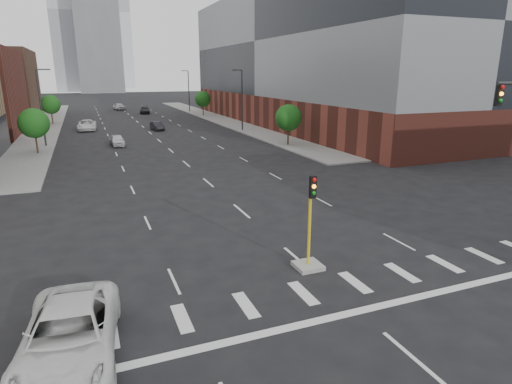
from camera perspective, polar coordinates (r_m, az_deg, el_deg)
sidewalk_left_far at (r=81.53m, az=-26.18°, el=8.03°), size 5.00×92.00×0.15m
sidewalk_right_far at (r=84.74m, az=-5.32°, el=9.78°), size 5.00×92.00×0.15m
building_right_main at (r=77.12m, az=8.51°, el=17.23°), size 24.00×70.00×22.00m
tower_left at (r=228.37m, az=-22.99°, el=21.14°), size 22.00×22.00×70.00m
tower_right at (r=269.34m, az=-18.94°, el=21.57°), size 20.00×20.00×80.00m
tower_mid at (r=207.46m, az=-20.32°, el=18.44°), size 18.00×18.00×44.00m
median_traffic_signal at (r=19.71m, az=7.07°, el=-7.48°), size 1.20×1.20×4.40m
streetlight_right_a at (r=65.85m, az=-1.95°, el=12.47°), size 1.60×0.22×9.07m
streetlight_right_b at (r=99.45m, az=-9.01°, el=13.37°), size 1.60×0.22×9.07m
streetlight_left at (r=57.14m, az=-26.69°, el=10.36°), size 1.60×0.22×9.07m
tree_left_near at (r=52.36m, az=-27.51°, el=8.13°), size 3.20×3.20×4.85m
tree_left_far at (r=82.17m, az=-25.71°, el=10.47°), size 3.20×3.20×4.85m
tree_right_near at (r=52.41m, az=4.35°, el=9.84°), size 3.20×3.20×4.85m
tree_right_far at (r=89.97m, az=-7.12°, el=12.19°), size 3.20×3.20×4.85m
car_near_left at (r=55.18m, az=-18.03°, el=6.57°), size 1.80×4.05×1.35m
car_mid_right at (r=68.85m, az=-13.05°, el=8.59°), size 1.83×4.17×1.33m
car_far_left at (r=71.83m, az=-21.62°, el=8.29°), size 2.98×5.91×1.60m
car_deep_right at (r=97.70m, az=-14.62°, el=10.51°), size 2.72×5.31×1.47m
car_distant at (r=108.30m, az=-17.77°, el=10.80°), size 2.83×5.31×1.72m
parked_minivan at (r=15.09m, az=-23.64°, el=-17.11°), size 3.44×6.33×1.68m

